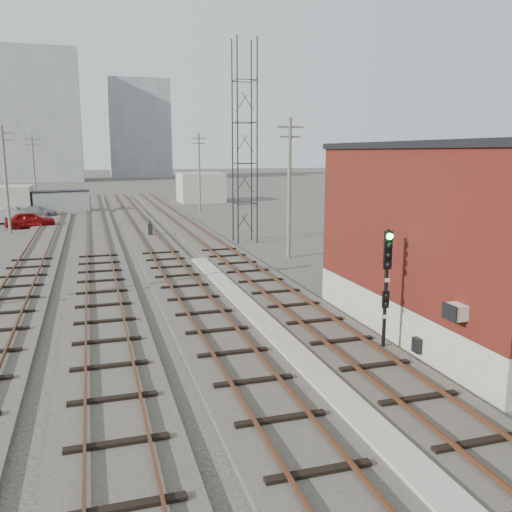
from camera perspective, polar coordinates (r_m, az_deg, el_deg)
name	(u,v)px	position (r m, az deg, el deg)	size (l,w,h in m)	color
ground	(143,211)	(65.50, -11.85, 4.66)	(320.00, 320.00, 0.00)	#282621
track_right	(197,235)	(45.17, -6.22, 2.24)	(3.20, 90.00, 0.39)	#332D28
track_mid_right	(148,237)	(44.61, -11.27, 1.98)	(3.20, 90.00, 0.39)	#332D28
track_mid_left	(97,239)	(44.40, -16.41, 1.71)	(3.20, 90.00, 0.39)	#332D28
track_left	(42,242)	(44.56, -21.56, 1.42)	(3.20, 90.00, 0.39)	#332D28
platform_curb	(269,330)	(21.01, 1.36, -7.77)	(0.90, 28.00, 0.26)	gray
brick_building	(463,239)	(21.72, 20.97, 1.64)	(6.54, 12.20, 7.22)	gray
lattice_tower	(245,143)	(41.46, -1.21, 11.79)	(1.60, 1.60, 15.00)	black
utility_pole_left_b	(6,177)	(50.38, -24.85, 7.56)	(1.80, 0.24, 9.00)	#595147
utility_pole_left_c	(34,168)	(75.22, -22.35, 8.52)	(1.80, 0.24, 9.00)	#595147
utility_pole_right_a	(289,184)	(35.17, 3.53, 7.52)	(1.80, 0.24, 9.00)	#595147
utility_pole_right_b	(199,170)	(64.11, -5.99, 9.00)	(1.80, 0.24, 9.00)	#595147
apartment_left	(31,116)	(140.66, -22.57, 13.41)	(22.00, 14.00, 30.00)	gray
apartment_right	(139,129)	(155.62, -12.19, 12.92)	(16.00, 12.00, 26.00)	gray
shed_right	(201,187)	(76.49, -5.84, 7.20)	(6.00, 6.00, 4.00)	gray
signal_mast	(387,280)	(18.94, 13.58, -2.51)	(0.40, 0.42, 4.30)	gray
switch_stand	(150,229)	(45.15, -11.07, 2.76)	(0.38, 0.38, 1.33)	black
site_trailer	(59,202)	(64.94, -19.99, 5.35)	(6.69, 4.26, 2.61)	silver
car_red	(30,220)	(53.93, -22.71, 3.55)	(1.76, 4.36, 1.49)	maroon
car_silver	(9,216)	(57.72, -24.53, 3.87)	(1.65, 4.73, 1.56)	#939699
car_grey	(37,212)	(62.32, -22.06, 4.34)	(1.67, 4.11, 1.19)	gray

